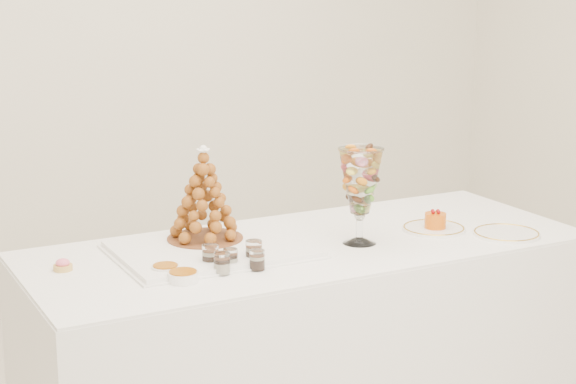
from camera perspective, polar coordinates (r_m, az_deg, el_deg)
buffet_table at (r=3.62m, az=1.13°, el=-8.99°), size 2.06×0.86×0.78m
lace_tray at (r=3.39m, az=-4.52°, el=-3.42°), size 0.66×0.50×0.02m
macaron_vase at (r=3.45m, az=4.31°, el=0.58°), size 0.16×0.16×0.35m
cake_plate at (r=3.70m, az=8.63°, el=-2.16°), size 0.24×0.24×0.01m
spare_plate at (r=3.69m, az=12.82°, el=-2.42°), size 0.25×0.25×0.01m
pink_tart at (r=3.27m, az=-13.20°, el=-4.25°), size 0.06×0.06×0.04m
verrine_a at (r=3.23m, az=-4.62°, el=-3.79°), size 0.07×0.07×0.08m
verrine_b at (r=3.21m, az=-3.43°, el=-3.95°), size 0.05×0.05×0.07m
verrine_c at (r=3.27m, az=-2.04°, el=-3.54°), size 0.07×0.07×0.08m
verrine_d at (r=3.15m, az=-3.94°, el=-4.25°), size 0.06×0.06×0.07m
verrine_e at (r=3.18m, az=-1.84°, el=-4.06°), size 0.06×0.06×0.07m
ramekin_back at (r=3.17m, az=-7.27°, el=-4.61°), size 0.09×0.09×0.03m
ramekin_front at (r=3.10m, az=-6.24°, el=-5.02°), size 0.10×0.10×0.03m
croquembouche at (r=3.44m, az=-4.99°, el=-0.12°), size 0.27×0.27×0.34m
mousse_cake at (r=3.69m, az=8.72°, el=-1.67°), size 0.08×0.08×0.07m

